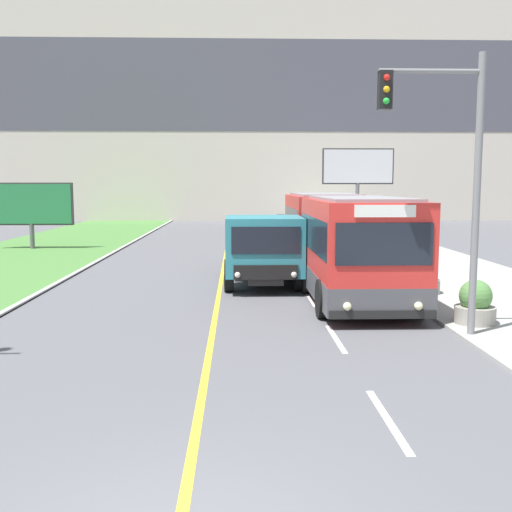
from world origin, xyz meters
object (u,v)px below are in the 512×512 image
object	(u,v)px
car_distant	(290,227)
city_bus	(338,240)
planter_round_near	(475,304)
traffic_light_mast	(449,160)
dump_truck	(263,249)
billboard_small	(31,205)
billboard_large	(358,170)
planter_round_second	(426,279)

from	to	relation	value
car_distant	city_bus	bearing A→B (deg)	-90.05
planter_round_near	traffic_light_mast	bearing A→B (deg)	-137.72
dump_truck	traffic_light_mast	size ratio (longest dim) A/B	1.05
billboard_small	billboard_large	bearing A→B (deg)	17.35
billboard_large	billboard_small	bearing A→B (deg)	-162.65
city_bus	billboard_small	bearing A→B (deg)	140.05
dump_truck	traffic_light_mast	xyz separation A→B (m)	(3.72, -7.02, 2.68)
city_bus	billboard_large	xyz separation A→B (m)	(4.17, 17.66, 2.74)
traffic_light_mast	planter_round_second	xyz separation A→B (m)	(1.19, 5.03, -3.40)
city_bus	billboard_small	size ratio (longest dim) A/B	2.89
city_bus	dump_truck	bearing A→B (deg)	-179.83
car_distant	traffic_light_mast	world-z (taller)	traffic_light_mast
planter_round_second	billboard_large	bearing A→B (deg)	84.79
dump_truck	car_distant	distance (m)	18.85
dump_truck	planter_round_second	bearing A→B (deg)	-22.00
city_bus	planter_round_near	xyz separation A→B (m)	(2.30, -6.01, -1.01)
dump_truck	traffic_light_mast	world-z (taller)	traffic_light_mast
car_distant	planter_round_near	bearing A→B (deg)	-84.70
billboard_small	planter_round_near	distance (m)	24.44
dump_truck	planter_round_second	distance (m)	5.34
city_bus	billboard_large	world-z (taller)	billboard_large
city_bus	planter_round_second	size ratio (longest dim) A/B	12.89
traffic_light_mast	planter_round_near	bearing A→B (deg)	42.28
car_distant	traffic_light_mast	size ratio (longest dim) A/B	0.70
billboard_small	planter_round_near	bearing A→B (deg)	-47.32
city_bus	planter_round_near	bearing A→B (deg)	-69.03
city_bus	planter_round_second	bearing A→B (deg)	-39.93
traffic_light_mast	planter_round_second	world-z (taller)	traffic_light_mast
billboard_small	city_bus	bearing A→B (deg)	-39.95
traffic_light_mast	billboard_large	distance (m)	24.87
car_distant	dump_truck	bearing A→B (deg)	-97.77
city_bus	planter_round_second	world-z (taller)	city_bus
billboard_large	planter_round_second	world-z (taller)	billboard_large
city_bus	dump_truck	world-z (taller)	city_bus
dump_truck	car_distant	world-z (taller)	dump_truck
traffic_light_mast	dump_truck	bearing A→B (deg)	117.91
billboard_small	planter_round_second	world-z (taller)	billboard_small
planter_round_near	billboard_large	bearing A→B (deg)	85.48
car_distant	planter_round_second	world-z (taller)	car_distant
city_bus	planter_round_near	world-z (taller)	city_bus
billboard_small	dump_truck	bearing A→B (deg)	-45.55
billboard_large	dump_truck	bearing A→B (deg)	-110.78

